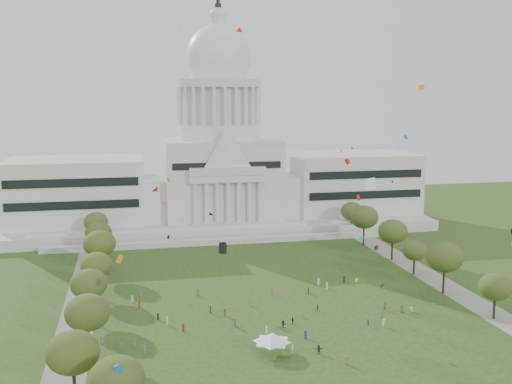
% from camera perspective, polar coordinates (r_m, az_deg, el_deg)
% --- Properties ---
extents(ground, '(400.00, 400.00, 0.00)m').
position_cam_1_polar(ground, '(134.31, 4.13, -13.17)').
color(ground, '#2E4819').
rests_on(ground, ground).
extents(capitol, '(160.00, 64.50, 91.30)m').
position_cam_1_polar(capitol, '(237.26, -3.47, 2.13)').
color(capitol, silver).
rests_on(capitol, ground).
extents(path_left, '(8.00, 160.00, 0.04)m').
position_cam_1_polar(path_left, '(158.19, -16.33, -10.03)').
color(path_left, gray).
rests_on(path_left, ground).
extents(path_right, '(8.00, 160.00, 0.04)m').
position_cam_1_polar(path_right, '(178.26, 16.47, -7.87)').
color(path_right, gray).
rests_on(path_right, ground).
extents(row_tree_l_0, '(8.85, 8.85, 12.59)m').
position_cam_1_polar(row_tree_l_0, '(106.65, -17.06, -14.42)').
color(row_tree_l_0, black).
rests_on(row_tree_l_0, ground).
extents(row_tree_l_1, '(8.86, 8.86, 12.59)m').
position_cam_1_polar(row_tree_l_1, '(123.92, -15.77, -11.00)').
color(row_tree_l_1, black).
rests_on(row_tree_l_1, ground).
extents(row_tree_r_1, '(7.58, 7.58, 10.78)m').
position_cam_1_polar(row_tree_r_1, '(149.32, 21.85, -8.39)').
color(row_tree_r_1, black).
rests_on(row_tree_r_1, ground).
extents(row_tree_l_2, '(8.42, 8.42, 11.97)m').
position_cam_1_polar(row_tree_l_2, '(143.32, -15.65, -8.43)').
color(row_tree_l_2, black).
rests_on(row_tree_l_2, ground).
extents(row_tree_r_2, '(9.55, 9.55, 13.58)m').
position_cam_1_polar(row_tree_r_2, '(163.33, 17.54, -5.95)').
color(row_tree_r_2, black).
rests_on(row_tree_r_2, ground).
extents(row_tree_l_3, '(8.12, 8.12, 11.55)m').
position_cam_1_polar(row_tree_l_3, '(159.26, -14.95, -6.76)').
color(row_tree_l_3, black).
rests_on(row_tree_l_3, ground).
extents(row_tree_r_3, '(7.01, 7.01, 9.98)m').
position_cam_1_polar(row_tree_r_3, '(178.57, 14.87, -5.42)').
color(row_tree_r_3, black).
rests_on(row_tree_r_3, ground).
extents(row_tree_l_4, '(9.29, 9.29, 13.21)m').
position_cam_1_polar(row_tree_l_4, '(176.85, -14.68, -4.78)').
color(row_tree_l_4, black).
rests_on(row_tree_l_4, ground).
extents(row_tree_r_4, '(9.19, 9.19, 13.06)m').
position_cam_1_polar(row_tree_r_4, '(191.79, 12.90, -3.68)').
color(row_tree_r_4, black).
rests_on(row_tree_r_4, ground).
extents(row_tree_l_5, '(8.33, 8.33, 11.85)m').
position_cam_1_polar(row_tree_l_5, '(195.22, -14.77, -3.79)').
color(row_tree_l_5, black).
rests_on(row_tree_l_5, ground).
extents(row_tree_r_5, '(9.82, 9.82, 13.96)m').
position_cam_1_polar(row_tree_r_5, '(209.19, 10.27, -2.36)').
color(row_tree_r_5, black).
rests_on(row_tree_r_5, ground).
extents(row_tree_l_6, '(8.19, 8.19, 11.64)m').
position_cam_1_polar(row_tree_l_6, '(213.05, -15.00, -2.78)').
color(row_tree_l_6, black).
rests_on(row_tree_l_6, ground).
extents(row_tree_r_6, '(8.42, 8.42, 11.97)m').
position_cam_1_polar(row_tree_r_6, '(226.70, 9.12, -1.82)').
color(row_tree_r_6, black).
rests_on(row_tree_r_6, ground).
extents(near_tree_0, '(8.47, 8.47, 12.04)m').
position_cam_1_polar(near_tree_0, '(96.98, -13.11, -16.95)').
color(near_tree_0, black).
rests_on(near_tree_0, ground).
extents(event_tent, '(10.28, 10.28, 4.47)m').
position_cam_1_polar(event_tent, '(122.50, 1.54, -13.64)').
color(event_tent, '#4C4C4C').
rests_on(event_tent, ground).
extents(person_0, '(1.14, 1.07, 1.96)m').
position_cam_1_polar(person_0, '(149.11, 13.74, -10.71)').
color(person_0, '#33723F').
rests_on(person_0, ground).
extents(person_2, '(1.05, 0.84, 1.89)m').
position_cam_1_polar(person_2, '(149.36, 12.20, -10.64)').
color(person_2, olive).
rests_on(person_2, ground).
extents(person_3, '(0.75, 1.09, 1.53)m').
position_cam_1_polar(person_3, '(139.18, 10.62, -12.15)').
color(person_3, navy).
rests_on(person_3, ground).
extents(person_4, '(0.71, 1.07, 1.68)m').
position_cam_1_polar(person_4, '(138.23, 3.51, -12.13)').
color(person_4, '#26262B').
rests_on(person_4, ground).
extents(person_5, '(1.21, 1.64, 1.65)m').
position_cam_1_polar(person_5, '(136.31, 2.60, -12.44)').
color(person_5, '#26262B').
rests_on(person_5, ground).
extents(person_6, '(0.71, 0.95, 1.77)m').
position_cam_1_polar(person_6, '(120.13, 8.63, -15.57)').
color(person_6, olive).
rests_on(person_6, ground).
extents(person_7, '(0.71, 0.57, 1.75)m').
position_cam_1_polar(person_7, '(124.18, 3.47, -14.63)').
color(person_7, silver).
rests_on(person_7, ground).
extents(person_8, '(1.07, 0.86, 1.92)m').
position_cam_1_polar(person_8, '(142.72, -2.99, -11.38)').
color(person_8, olive).
rests_on(person_8, ground).
extents(person_9, '(1.39, 1.20, 1.92)m').
position_cam_1_polar(person_9, '(139.37, 12.09, -12.08)').
color(person_9, silver).
rests_on(person_9, ground).
extents(person_10, '(0.70, 1.09, 1.74)m').
position_cam_1_polar(person_10, '(146.54, 5.90, -10.90)').
color(person_10, '#33723F').
rests_on(person_10, ground).
extents(person_11, '(1.69, 0.72, 1.80)m').
position_cam_1_polar(person_11, '(123.99, 5.99, -14.69)').
color(person_11, '#26262B').
rests_on(person_11, ground).
extents(distant_crowd, '(64.56, 38.17, 1.93)m').
position_cam_1_polar(distant_crowd, '(145.24, -1.96, -11.04)').
color(distant_crowd, '#994C8C').
rests_on(distant_crowd, ground).
extents(kite_swarm, '(85.67, 95.85, 65.18)m').
position_cam_1_polar(kite_swarm, '(133.35, 3.96, -0.74)').
color(kite_swarm, red).
rests_on(kite_swarm, ground).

